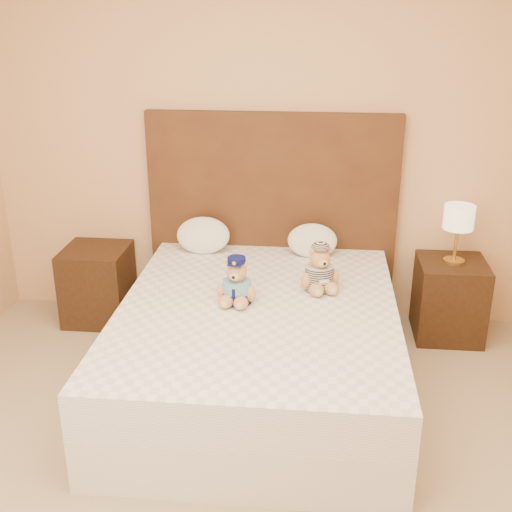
{
  "coord_description": "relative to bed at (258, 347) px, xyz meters",
  "views": [
    {
      "loc": [
        0.33,
        -2.12,
        2.18
      ],
      "look_at": [
        -0.04,
        1.45,
        0.76
      ],
      "focal_mm": 45.0,
      "sensor_mm": 36.0,
      "label": 1
    }
  ],
  "objects": [
    {
      "name": "pillow_right",
      "position": [
        0.29,
        0.83,
        0.39
      ],
      "size": [
        0.34,
        0.22,
        0.24
      ],
      "primitive_type": "ellipsoid",
      "color": "white",
      "rests_on": "bed"
    },
    {
      "name": "room_walls",
      "position": [
        0.0,
        -0.74,
        1.53
      ],
      "size": [
        4.04,
        4.52,
        2.72
      ],
      "color": "tan",
      "rests_on": "ground"
    },
    {
      "name": "teddy_prisoner",
      "position": [
        0.35,
        0.26,
        0.42
      ],
      "size": [
        0.32,
        0.32,
        0.29
      ],
      "primitive_type": null,
      "rotation": [
        0.0,
        0.0,
        0.36
      ],
      "color": "#AF7844",
      "rests_on": "bed"
    },
    {
      "name": "teddy_police",
      "position": [
        -0.13,
        0.03,
        0.42
      ],
      "size": [
        0.27,
        0.26,
        0.28
      ],
      "primitive_type": null,
      "rotation": [
        0.0,
        0.0,
        -0.13
      ],
      "color": "#AF7844",
      "rests_on": "bed"
    },
    {
      "name": "nightstand_left",
      "position": [
        -1.25,
        0.8,
        -0.0
      ],
      "size": [
        0.45,
        0.45,
        0.55
      ],
      "primitive_type": "cube",
      "color": "#331F10",
      "rests_on": "ground"
    },
    {
      "name": "headboard",
      "position": [
        0.0,
        1.01,
        0.47
      ],
      "size": [
        1.75,
        0.08,
        1.5
      ],
      "primitive_type": "cube",
      "color": "#4B2E16",
      "rests_on": "ground"
    },
    {
      "name": "pillow_left",
      "position": [
        -0.47,
        0.83,
        0.41
      ],
      "size": [
        0.37,
        0.24,
        0.26
      ],
      "primitive_type": "ellipsoid",
      "color": "white",
      "rests_on": "bed"
    },
    {
      "name": "lamp",
      "position": [
        1.25,
        0.8,
        0.57
      ],
      "size": [
        0.2,
        0.2,
        0.4
      ],
      "color": "gold",
      "rests_on": "nightstand_right"
    },
    {
      "name": "nightstand_right",
      "position": [
        1.25,
        0.8,
        -0.0
      ],
      "size": [
        0.45,
        0.45,
        0.55
      ],
      "primitive_type": "cube",
      "color": "#331F10",
      "rests_on": "ground"
    },
    {
      "name": "bed",
      "position": [
        0.0,
        0.0,
        0.0
      ],
      "size": [
        1.6,
        2.0,
        0.55
      ],
      "color": "white",
      "rests_on": "ground"
    }
  ]
}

